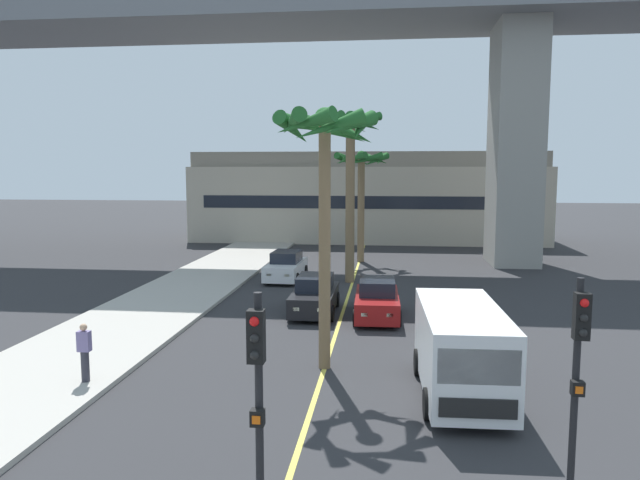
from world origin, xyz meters
TOP-DOWN VIEW (x-y plane):
  - sidewalk_left at (-8.00, 16.00)m, footprint 4.80×80.00m
  - lane_stripe_center at (0.00, 24.00)m, footprint 0.14×56.00m
  - bridge_overpass at (0.92, 36.66)m, footprint 82.92×8.00m
  - pier_building_backdrop at (0.00, 48.75)m, footprint 28.91×8.04m
  - car_queue_front at (-3.61, 29.33)m, footprint 1.94×4.16m
  - car_queue_second at (1.44, 21.56)m, footprint 1.91×4.14m
  - car_queue_third at (-1.16, 22.11)m, footprint 1.84×4.10m
  - delivery_van at (3.77, 13.43)m, footprint 2.27×5.30m
  - traffic_light_median_near at (0.02, 6.07)m, footprint 0.24×0.37m
  - traffic_light_right_far_corner at (4.93, 7.79)m, footprint 0.24×0.37m
  - palm_tree_near_median at (-0.17, 29.12)m, footprint 3.35×3.40m
  - palm_tree_mid_median at (0.00, 15.27)m, footprint 3.07×3.12m
  - palm_tree_far_median at (0.10, 36.34)m, footprint 3.58×3.59m
  - pedestrian_near_crosswalk at (-6.36, 12.97)m, footprint 0.34×0.22m

SIDE VIEW (x-z plane):
  - lane_stripe_center at x=0.00m, z-range 0.00..0.01m
  - sidewalk_left at x=-8.00m, z-range 0.00..0.15m
  - car_queue_front at x=-3.61m, z-range -0.06..1.50m
  - car_queue_second at x=1.44m, z-range -0.06..1.50m
  - car_queue_third at x=-1.16m, z-range -0.06..1.50m
  - pedestrian_near_crosswalk at x=-6.36m, z-range 0.19..1.81m
  - delivery_van at x=3.77m, z-range 0.11..2.47m
  - traffic_light_median_near at x=0.02m, z-range 0.61..4.81m
  - traffic_light_right_far_corner at x=4.93m, z-range 0.61..4.81m
  - pier_building_backdrop at x=0.00m, z-range -0.06..7.31m
  - palm_tree_far_median at x=0.10m, z-range 2.24..9.38m
  - palm_tree_mid_median at x=0.00m, z-range 2.59..10.30m
  - palm_tree_near_median at x=-0.17m, z-range 2.32..11.27m
  - bridge_overpass at x=0.92m, z-range 5.87..24.93m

